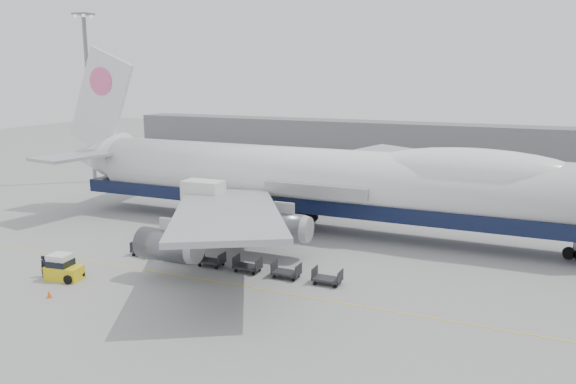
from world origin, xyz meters
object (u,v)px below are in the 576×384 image
at_px(ground_worker, 44,266).
at_px(catering_truck, 204,205).
at_px(airliner, 324,179).
at_px(baggage_tug, 63,268).

bearing_deg(ground_worker, catering_truck, -19.36).
xyz_separation_m(airliner, ground_worker, (-16.37, -22.72, -4.71)).
distance_m(catering_truck, baggage_tug, 15.83).
xyz_separation_m(baggage_tug, ground_worker, (-1.88, -0.18, -0.03)).
distance_m(airliner, ground_worker, 28.40).
height_order(catering_truck, baggage_tug, catering_truck).
distance_m(baggage_tug, ground_worker, 1.88).
relative_size(airliner, catering_truck, 11.22).
xyz_separation_m(airliner, baggage_tug, (-14.50, -22.54, -4.68)).
height_order(airliner, baggage_tug, airliner).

